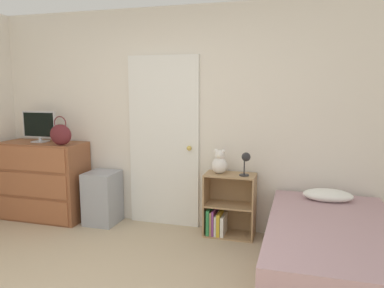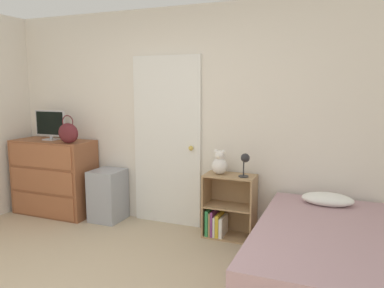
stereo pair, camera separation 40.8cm
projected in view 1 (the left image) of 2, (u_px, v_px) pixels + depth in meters
The scene contains 10 objects.
wall_back at pixel (173, 119), 4.40m from camera, with size 10.00×0.06×2.55m.
door_closed at pixel (164, 142), 4.42m from camera, with size 0.86×0.09×2.01m.
dresser at pixel (44, 181), 4.69m from camera, with size 1.06×0.48×0.97m.
tv at pixel (39, 126), 4.62m from camera, with size 0.46×0.16×0.38m.
handbag at pixel (61, 134), 4.37m from camera, with size 0.28×0.14×0.34m.
storage_bin at pixel (103, 198), 4.54m from camera, with size 0.37×0.39×0.63m.
bookshelf at pixel (226, 211), 4.17m from camera, with size 0.55×0.31×0.70m.
teddy_bear at pixel (220, 163), 4.10m from camera, with size 0.18×0.18×0.27m.
desk_lamp at pixel (246, 160), 3.97m from camera, with size 0.12×0.12×0.26m.
bed at pixel (331, 254), 3.12m from camera, with size 1.07×1.93×0.64m.
Camera 1 is at (1.45, -1.89, 1.64)m, focal length 35.00 mm.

